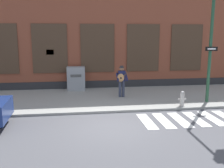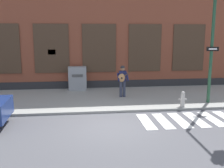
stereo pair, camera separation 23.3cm
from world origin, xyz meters
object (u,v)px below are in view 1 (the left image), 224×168
object	(u,v)px
busker	(122,79)
fire_hydrant	(182,99)
utility_box	(76,78)
traffic_light	(222,28)

from	to	relation	value
busker	fire_hydrant	xyz separation A→B (m)	(2.48, -2.13, -0.60)
utility_box	fire_hydrant	distance (m)	6.47
busker	utility_box	distance (m)	3.21
busker	traffic_light	world-z (taller)	traffic_light
traffic_light	utility_box	xyz separation A→B (m)	(-6.34, 4.68, -2.84)
busker	traffic_light	distance (m)	5.37
traffic_light	utility_box	bearing A→B (deg)	143.53
utility_box	busker	bearing A→B (deg)	-42.20
busker	traffic_light	bearing A→B (deg)	-32.57
traffic_light	utility_box	size ratio (longest dim) A/B	3.71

